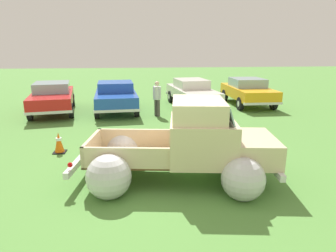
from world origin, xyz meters
TOP-DOWN VIEW (x-y plane):
  - ground_plane at (0.00, 0.00)m, footprint 80.00×80.00m
  - vintage_pickup_truck at (0.38, -0.05)m, footprint 4.83×3.25m
  - show_car_0 at (-4.84, 8.13)m, footprint 2.63×4.82m
  - show_car_1 at (-1.84, 8.05)m, footprint 2.28×4.38m
  - show_car_2 at (2.06, 8.84)m, footprint 2.33×4.77m
  - show_car_3 at (5.16, 8.99)m, footprint 1.95×4.22m
  - spectator_0 at (0.08, 6.76)m, footprint 0.47×0.49m
  - lane_cone_0 at (-3.18, 2.18)m, footprint 0.36×0.36m

SIDE VIEW (x-z plane):
  - ground_plane at x=0.00m, z-range 0.00..0.00m
  - lane_cone_0 at x=-3.18m, z-range 0.00..0.63m
  - vintage_pickup_truck at x=0.38m, z-range -0.22..1.74m
  - show_car_2 at x=2.06m, z-range 0.07..1.50m
  - show_car_3 at x=5.16m, z-range 0.07..1.50m
  - show_car_1 at x=-1.84m, z-range 0.07..1.50m
  - show_car_0 at x=-4.84m, z-range 0.07..1.50m
  - spectator_0 at x=0.08m, z-range 0.10..1.69m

